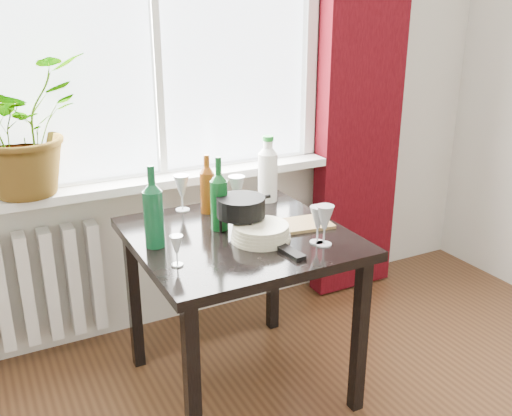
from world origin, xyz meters
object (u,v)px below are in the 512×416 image
table (239,254)px  wine_bottle_left (153,206)px  tv_remote (290,252)px  plate_stack (261,233)px  bottle_amber (207,183)px  wineglass_back_left (182,193)px  wineglass_front_left (177,251)px  radiator (14,292)px  cleaning_bottle (268,168)px  potted_plant (21,126)px  wineglass_front_right (318,225)px  wineglass_far_right (324,225)px  fondue_pot (241,215)px  cutting_board (301,224)px  wine_bottle_right (219,193)px  wineglass_back_center (237,194)px

table → wine_bottle_left: wine_bottle_left is taller
tv_remote → table: bearing=102.2°
table → plate_stack: size_ratio=3.56×
wine_bottle_left → bottle_amber: bearing=37.8°
wineglass_back_left → wineglass_front_left: (-0.22, -0.54, -0.03)m
radiator → cleaning_bottle: 1.30m
potted_plant → wineglass_front_right: size_ratio=3.82×
wineglass_far_right → wineglass_back_left: bearing=119.4°
wineglass_far_right → potted_plant: bearing=137.9°
cleaning_bottle → tv_remote: 0.64m
potted_plant → fondue_pot: (0.73, -0.61, -0.32)m
cutting_board → radiator: bearing=149.0°
wine_bottle_right → wineglass_front_left: size_ratio=2.66×
potted_plant → wineglass_far_right: 1.34m
tv_remote → wineglass_front_right: bearing=9.8°
wine_bottle_right → wineglass_front_left: (-0.28, -0.25, -0.10)m
wineglass_back_center → plate_stack: wineglass_back_center is taller
wineglass_far_right → cleaning_bottle: bearing=84.1°
table → wineglass_front_right: (0.23, -0.23, 0.17)m
radiator → table: table is taller
bottle_amber → wineglass_front_left: (-0.31, -0.46, -0.08)m
wineglass_back_center → tv_remote: wineglass_back_center is taller
potted_plant → wine_bottle_right: size_ratio=1.89×
wineglass_back_center → tv_remote: (-0.01, -0.48, -0.08)m
wineglass_front_right → wineglass_back_left: size_ratio=0.91×
wine_bottle_right → plate_stack: size_ratio=1.31×
bottle_amber → wineglass_back_center: (0.11, -0.08, -0.05)m
table → cutting_board: (0.27, -0.04, 0.10)m
wine_bottle_right → wineglass_front_right: size_ratio=2.02×
wineglass_front_right → table: bearing=135.3°
wine_bottle_right → fondue_pot: wine_bottle_right is taller
fondue_pot → wineglass_front_right: bearing=-43.8°
radiator → wineglass_back_center: (0.94, -0.41, 0.45)m
table → cutting_board: bearing=-9.2°
table → bottle_amber: (-0.02, 0.29, 0.23)m
table → plate_stack: (0.05, -0.10, 0.12)m
wineglass_back_center → plate_stack: size_ratio=0.75×
tv_remote → wineglass_back_left: bearing=101.9°
cleaning_bottle → wineglass_back_center: bearing=-155.8°
potted_plant → cutting_board: 1.26m
potted_plant → plate_stack: (0.77, -0.72, -0.37)m
wineglass_far_right → plate_stack: bearing=141.4°
wineglass_far_right → cutting_board: size_ratio=0.67×
tv_remote → fondue_pot: bearing=99.9°
wineglass_back_center → wineglass_back_left: size_ratio=1.05×
wineglass_front_left → fondue_pot: 0.38m
radiator → wine_bottle_right: 1.10m
potted_plant → wineglass_back_center: (0.82, -0.40, -0.31)m
bottle_amber → tv_remote: (0.10, -0.56, -0.13)m
table → potted_plant: 1.07m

